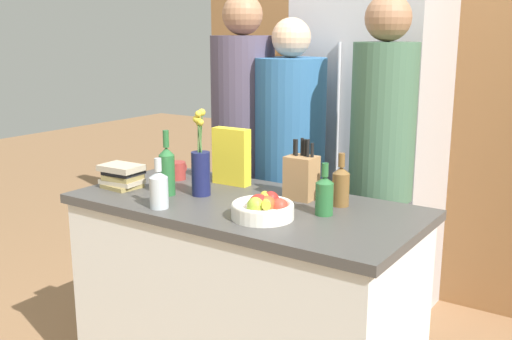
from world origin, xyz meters
TOP-DOWN VIEW (x-y plane):
  - kitchen_island at (0.00, 0.00)m, footprint 1.49×0.71m
  - back_wall_wood at (0.00, 1.56)m, footprint 2.69×0.12m
  - refrigerator at (0.04, 1.20)m, footprint 0.75×0.63m
  - fruit_bowl at (0.19, -0.15)m, footprint 0.24×0.24m
  - knife_block at (0.17, 0.18)m, footprint 0.12×0.11m
  - flower_vase at (-0.22, -0.02)m, footprint 0.08×0.08m
  - cereal_box at (-0.22, 0.21)m, footprint 0.18×0.07m
  - coffee_mug at (-0.50, 0.14)m, footprint 0.09×0.13m
  - book_stack at (-0.60, -0.12)m, footprint 0.19×0.16m
  - bottle_oil at (-0.34, -0.10)m, footprint 0.07×0.07m
  - bottle_vinegar at (0.36, 0.17)m, footprint 0.07×0.07m
  - bottle_wine at (0.36, 0.03)m, footprint 0.07×0.07m
  - bottle_water at (-0.23, -0.27)m, footprint 0.08×0.08m
  - person_at_sink at (-0.45, 0.62)m, footprint 0.34×0.34m
  - person_in_blue at (-0.17, 0.65)m, footprint 0.37×0.37m
  - person_in_red_tee at (0.36, 0.60)m, footprint 0.30×0.30m

SIDE VIEW (x-z plane):
  - kitchen_island at x=0.00m, z-range 0.00..0.93m
  - person_in_blue at x=-0.17m, z-range 0.10..1.80m
  - refrigerator at x=0.04m, z-range 0.00..1.91m
  - fruit_bowl at x=0.19m, z-range 0.92..1.02m
  - coffee_mug at x=-0.50m, z-range 0.93..1.01m
  - book_stack at x=-0.60m, z-range 0.93..1.04m
  - bottle_water at x=-0.23m, z-range 0.91..1.11m
  - bottle_wine at x=0.36m, z-range 0.91..1.11m
  - bottle_vinegar at x=0.36m, z-range 0.91..1.13m
  - knife_block at x=0.17m, z-range 0.90..1.16m
  - person_in_red_tee at x=0.36m, z-range 0.13..1.92m
  - person_at_sink at x=-0.45m, z-range 0.12..1.94m
  - bottle_oil at x=-0.34m, z-range 0.90..1.18m
  - flower_vase at x=-0.22m, z-range 0.86..1.24m
  - cereal_box at x=-0.22m, z-range 0.93..1.19m
  - back_wall_wood at x=0.00m, z-range 0.00..2.60m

